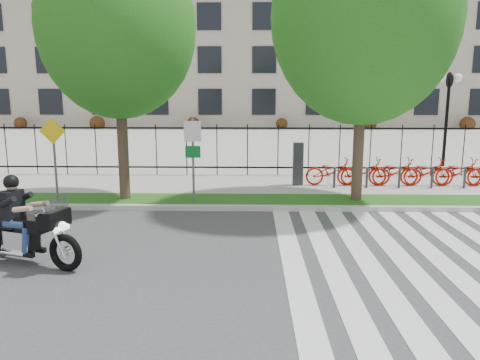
{
  "coord_description": "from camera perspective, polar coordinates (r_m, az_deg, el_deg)",
  "views": [
    {
      "loc": [
        1.34,
        -9.05,
        3.37
      ],
      "look_at": [
        1.06,
        3.0,
        1.11
      ],
      "focal_mm": 35.0,
      "sensor_mm": 36.0,
      "label": 1
    }
  ],
  "objects": [
    {
      "name": "ground",
      "position": [
        9.75,
        -6.73,
        -9.65
      ],
      "size": [
        120.0,
        120.0,
        0.0
      ],
      "primitive_type": "plane",
      "color": "#3C3B3E",
      "rests_on": "ground"
    },
    {
      "name": "curb",
      "position": [
        13.63,
        -4.34,
        -3.39
      ],
      "size": [
        60.0,
        0.2,
        0.15
      ],
      "primitive_type": "cube",
      "color": "#B6B3AB",
      "rests_on": "ground"
    },
    {
      "name": "grass_verge",
      "position": [
        14.45,
        -4.01,
        -2.57
      ],
      "size": [
        60.0,
        1.5,
        0.15
      ],
      "primitive_type": "cube",
      "color": "#225014",
      "rests_on": "ground"
    },
    {
      "name": "sidewalk",
      "position": [
        16.88,
        -3.22,
        -0.63
      ],
      "size": [
        60.0,
        3.5,
        0.15
      ],
      "primitive_type": "cube",
      "color": "gray",
      "rests_on": "ground"
    },
    {
      "name": "plaza",
      "position": [
        34.24,
        -0.89,
        5.07
      ],
      "size": [
        80.0,
        34.0,
        0.1
      ],
      "primitive_type": "cube",
      "color": "gray",
      "rests_on": "ground"
    },
    {
      "name": "crosswalk_stripes",
      "position": [
        10.27,
        21.39,
        -9.25
      ],
      "size": [
        5.7,
        8.0,
        0.01
      ],
      "primitive_type": null,
      "color": "silver",
      "rests_on": "ground"
    },
    {
      "name": "iron_fence",
      "position": [
        18.44,
        -2.83,
        3.71
      ],
      "size": [
        30.0,
        0.06,
        2.0
      ],
      "primitive_type": null,
      "color": "black",
      "rests_on": "sidewalk"
    },
    {
      "name": "office_building",
      "position": [
        54.39,
        -0.06,
        17.6
      ],
      "size": [
        60.0,
        21.9,
        20.15
      ],
      "color": "#A79987",
      "rests_on": "ground"
    },
    {
      "name": "lamp_post_right",
      "position": [
        22.76,
        24.05,
        9.32
      ],
      "size": [
        1.06,
        0.7,
        4.25
      ],
      "color": "black",
      "rests_on": "ground"
    },
    {
      "name": "street_tree_1",
      "position": [
        14.65,
        -14.71,
        17.48
      ],
      "size": [
        4.57,
        4.57,
        7.69
      ],
      "color": "#3C2A20",
      "rests_on": "grass_verge"
    },
    {
      "name": "street_tree_2",
      "position": [
        14.52,
        14.93,
        18.62
      ],
      "size": [
        5.34,
        5.34,
        8.4
      ],
      "color": "#3C2A20",
      "rests_on": "grass_verge"
    },
    {
      "name": "bike_share_station",
      "position": [
        17.98,
        24.89,
        0.9
      ],
      "size": [
        11.1,
        0.86,
        1.5
      ],
      "color": "#2D2D33",
      "rests_on": "sidewalk"
    },
    {
      "name": "sign_pole_regulatory",
      "position": [
        13.84,
        -5.77,
        3.82
      ],
      "size": [
        0.5,
        0.09,
        2.5
      ],
      "color": "#59595B",
      "rests_on": "grass_verge"
    },
    {
      "name": "sign_pole_warning",
      "position": [
        14.93,
        -21.75,
        3.62
      ],
      "size": [
        0.78,
        0.09,
        2.49
      ],
      "color": "#59595B",
      "rests_on": "grass_verge"
    },
    {
      "name": "motorcycle_rider",
      "position": [
        10.2,
        -25.09,
        -5.44
      ],
      "size": [
        2.7,
        1.36,
        2.17
      ],
      "color": "black",
      "rests_on": "ground"
    }
  ]
}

